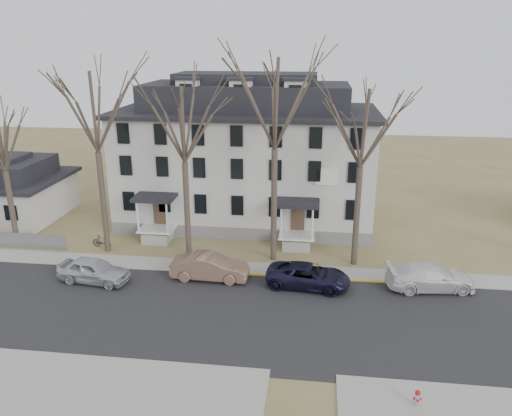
# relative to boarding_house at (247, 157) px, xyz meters

# --- Properties ---
(ground) EXTENTS (120.00, 120.00, 0.00)m
(ground) POSITION_rel_boarding_house_xyz_m (2.00, -17.95, -5.38)
(ground) COLOR olive
(ground) RESTS_ON ground
(main_road) EXTENTS (120.00, 10.00, 0.04)m
(main_road) POSITION_rel_boarding_house_xyz_m (2.00, -15.95, -5.38)
(main_road) COLOR #27272A
(main_road) RESTS_ON ground
(far_sidewalk) EXTENTS (120.00, 2.00, 0.08)m
(far_sidewalk) POSITION_rel_boarding_house_xyz_m (2.00, -9.95, -5.38)
(far_sidewalk) COLOR #A09F97
(far_sidewalk) RESTS_ON ground
(near_sidewalk_left) EXTENTS (20.00, 5.00, 0.08)m
(near_sidewalk_left) POSITION_rel_boarding_house_xyz_m (-6.00, -22.95, -5.38)
(near_sidewalk_left) COLOR #A09F97
(near_sidewalk_left) RESTS_ON ground
(yellow_curb) EXTENTS (14.00, 0.25, 0.06)m
(yellow_curb) POSITION_rel_boarding_house_xyz_m (7.00, -10.85, -5.38)
(yellow_curb) COLOR gold
(yellow_curb) RESTS_ON ground
(boarding_house) EXTENTS (20.80, 12.36, 12.05)m
(boarding_house) POSITION_rel_boarding_house_xyz_m (0.00, 0.00, 0.00)
(boarding_house) COLOR slate
(boarding_house) RESTS_ON ground
(small_house) EXTENTS (8.70, 8.70, 5.00)m
(small_house) POSITION_rel_boarding_house_xyz_m (-20.00, -1.96, -3.13)
(small_house) COLOR beige
(small_house) RESTS_ON ground
(tree_far_left) EXTENTS (8.40, 8.40, 13.72)m
(tree_far_left) POSITION_rel_boarding_house_xyz_m (-9.00, -8.15, 4.96)
(tree_far_left) COLOR #473B31
(tree_far_left) RESTS_ON ground
(tree_mid_left) EXTENTS (7.80, 7.80, 12.74)m
(tree_mid_left) POSITION_rel_boarding_house_xyz_m (-3.00, -8.15, 4.22)
(tree_mid_left) COLOR #473B31
(tree_mid_left) RESTS_ON ground
(tree_center) EXTENTS (9.00, 9.00, 14.70)m
(tree_center) POSITION_rel_boarding_house_xyz_m (3.00, -8.15, 5.71)
(tree_center) COLOR #473B31
(tree_center) RESTS_ON ground
(tree_mid_right) EXTENTS (7.80, 7.80, 12.74)m
(tree_mid_right) POSITION_rel_boarding_house_xyz_m (8.50, -8.15, 4.22)
(tree_mid_right) COLOR #473B31
(tree_mid_right) RESTS_ON ground
(tree_bungalow) EXTENTS (6.60, 6.60, 10.78)m
(tree_bungalow) POSITION_rel_boarding_house_xyz_m (-16.00, -8.15, 2.74)
(tree_bungalow) COLOR #473B31
(tree_bungalow) RESTS_ON ground
(car_silver) EXTENTS (4.75, 2.43, 1.55)m
(car_silver) POSITION_rel_boarding_house_xyz_m (-7.86, -12.96, -4.60)
(car_silver) COLOR silver
(car_silver) RESTS_ON ground
(car_tan) EXTENTS (4.91, 1.78, 1.61)m
(car_tan) POSITION_rel_boarding_house_xyz_m (-0.72, -11.65, -4.57)
(car_tan) COLOR #82614F
(car_tan) RESTS_ON ground
(car_navy) EXTENTS (5.35, 2.91, 1.42)m
(car_navy) POSITION_rel_boarding_house_xyz_m (5.50, -11.93, -4.67)
(car_navy) COLOR black
(car_navy) RESTS_ON ground
(car_white) EXTENTS (5.55, 2.84, 1.54)m
(car_white) POSITION_rel_boarding_house_xyz_m (12.88, -11.31, -4.61)
(car_white) COLOR white
(car_white) RESTS_ON ground
(bicycle_left) EXTENTS (1.83, 1.35, 0.92)m
(bicycle_left) POSITION_rel_boarding_house_xyz_m (-5.82, -5.52, -4.92)
(bicycle_left) COLOR black
(bicycle_left) RESTS_ON ground
(bicycle_right) EXTENTS (1.54, 0.62, 0.90)m
(bicycle_right) POSITION_rel_boarding_house_xyz_m (-9.67, -7.63, -4.93)
(bicycle_right) COLOR black
(bicycle_right) RESTS_ON ground
(fire_hydrant) EXTENTS (0.33, 0.31, 0.79)m
(fire_hydrant) POSITION_rel_boarding_house_xyz_m (10.26, -22.04, -4.98)
(fire_hydrant) COLOR #B7B7BA
(fire_hydrant) RESTS_ON ground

